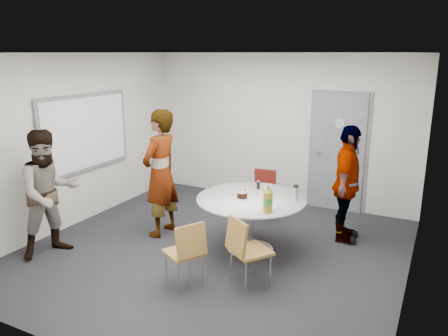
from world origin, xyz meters
The scene contains 15 objects.
floor centered at (0.00, 0.00, 0.00)m, with size 5.00×5.00×0.00m, color black.
ceiling centered at (0.00, 0.00, 2.70)m, with size 5.00×5.00×0.00m, color silver.
wall_back centered at (0.00, 2.50, 1.35)m, with size 5.00×5.00×0.00m, color silver.
wall_left centered at (-2.50, 0.00, 1.35)m, with size 5.00×5.00×0.00m, color silver.
wall_right centered at (2.50, 0.00, 1.35)m, with size 5.00×5.00×0.00m, color silver.
wall_front centered at (0.00, -2.50, 1.35)m, with size 5.00×5.00×0.00m, color silver.
door centered at (1.10, 2.48, 1.03)m, with size 1.02×0.17×2.12m.
whiteboard centered at (-2.46, 0.20, 1.45)m, with size 0.04×1.90×1.25m.
table centered at (0.48, 0.22, 0.68)m, with size 1.50×1.50×1.13m.
chair_near_left centered at (0.19, -1.04, 0.50)m, with size 0.56×0.55×0.83m.
chair_near_right centered at (0.78, -0.72, 0.53)m, with size 0.59×0.60×0.87m.
chair_far centered at (0.11, 1.54, 0.49)m, with size 0.43×0.46×0.81m.
person_main centered at (-1.00, 0.17, 0.96)m, with size 0.70×0.46×1.92m, color #A5C6EA.
person_left centered at (-1.95, -1.07, 0.87)m, with size 0.84×0.66×1.74m, color white.
person_right centered at (1.53, 1.20, 0.86)m, with size 1.01×0.42×1.72m, color black.
Camera 1 is at (2.69, -4.98, 2.70)m, focal length 35.00 mm.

